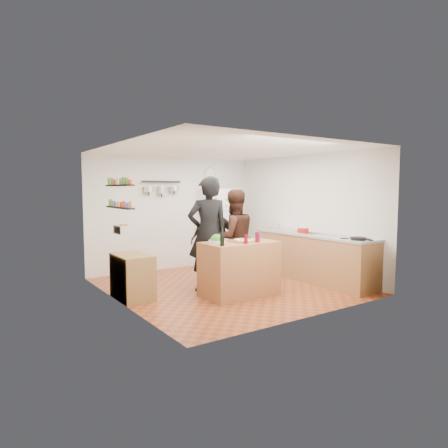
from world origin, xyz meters
TOP-DOWN VIEW (x-y plane):
  - room_shell at (0.00, 0.39)m, footprint 4.20×4.20m
  - prep_island at (-0.17, -0.61)m, footprint 1.25×0.72m
  - pizza_board at (-0.09, -0.63)m, footprint 0.42×0.34m
  - pizza at (-0.09, -0.63)m, footprint 0.34×0.34m
  - salad_bowl at (-0.59, -0.56)m, footprint 0.27×0.27m
  - wine_bottle at (-0.67, -0.83)m, footprint 0.07×0.07m
  - wine_glass_near at (-0.22, -0.85)m, footprint 0.06×0.06m
  - wine_glass_far at (0.05, -0.81)m, footprint 0.07×0.07m
  - pepper_mill at (0.28, -0.56)m, footprint 0.05×0.05m
  - salt_canister at (0.13, -0.73)m, footprint 0.07×0.07m
  - person_left at (-0.44, -0.06)m, footprint 0.83×0.65m
  - person_center at (0.12, -0.04)m, footprint 0.98×0.83m
  - person_back at (-0.01, 0.37)m, footprint 1.02×0.80m
  - counter_run at (1.70, -0.55)m, footprint 0.63×2.63m
  - stove_top at (1.70, -1.50)m, footprint 0.60×0.62m
  - skillet at (1.60, -1.64)m, footprint 0.26×0.26m
  - sink at (1.70, 0.30)m, footprint 0.50×0.80m
  - cutting_board at (1.70, -0.42)m, footprint 0.30×0.40m
  - red_bowl at (1.65, -0.28)m, footprint 0.22×0.22m
  - fridge at (0.95, 1.75)m, footprint 0.70×0.68m
  - wall_clock at (0.95, 2.08)m, footprint 0.30×0.03m
  - spice_shelf_lower at (-1.93, 0.20)m, footprint 0.12×1.00m
  - spice_shelf_upper at (-1.93, 0.20)m, footprint 0.12×1.00m
  - produce_basket at (-1.90, 0.20)m, footprint 0.18×0.35m
  - side_table at (-1.74, 0.21)m, footprint 0.50×0.80m
  - pot_rack at (-0.35, 2.00)m, footprint 0.90×0.04m

SIDE VIEW (x-z plane):
  - side_table at x=-1.74m, z-range 0.00..0.73m
  - counter_run at x=1.70m, z-range 0.00..0.90m
  - prep_island at x=-0.17m, z-range 0.00..0.91m
  - person_back at x=-0.01m, z-range 0.00..1.61m
  - person_center at x=0.12m, z-range 0.00..1.79m
  - fridge at x=0.95m, z-range 0.00..1.80m
  - stove_top at x=1.70m, z-range 0.90..0.92m
  - cutting_board at x=1.70m, z-range 0.90..0.92m
  - sink at x=1.70m, z-range 0.90..0.93m
  - pizza_board at x=-0.09m, z-range 0.91..0.93m
  - salad_bowl at x=-0.59m, z-range 0.91..0.96m
  - pizza at x=-0.09m, z-range 0.93..0.95m
  - skillet at x=1.60m, z-range 0.92..0.97m
  - red_bowl at x=1.65m, z-range 0.92..1.01m
  - salt_canister at x=0.13m, z-range 0.91..1.03m
  - wine_glass_near at x=-0.22m, z-range 0.91..1.06m
  - pepper_mill at x=0.28m, z-range 0.91..1.07m
  - wine_glass_far at x=0.05m, z-range 0.91..1.08m
  - person_left at x=-0.44m, z-range 0.00..2.01m
  - wine_bottle at x=-0.67m, z-range 0.91..1.12m
  - produce_basket at x=-1.90m, z-range 1.08..1.22m
  - room_shell at x=0.00m, z-range -0.85..3.35m
  - spice_shelf_lower at x=-1.93m, z-range 1.49..1.51m
  - spice_shelf_upper at x=-1.93m, z-range 1.84..1.86m
  - pot_rack at x=-0.35m, z-range 1.93..1.97m
  - wall_clock at x=0.95m, z-range 2.00..2.30m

